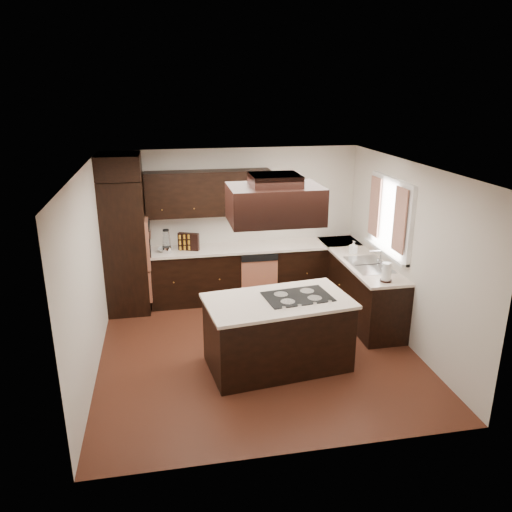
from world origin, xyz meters
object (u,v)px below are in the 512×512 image
island (278,334)px  spice_rack (189,242)px  range_hood (275,204)px  oven_column (126,246)px

island → spice_rack: size_ratio=5.10×
range_hood → spice_rack: 2.72m
oven_column → spice_rack: bearing=3.9°
oven_column → island: oven_column is taller
island → range_hood: size_ratio=1.65×
range_hood → spice_rack: (-0.89, 2.32, -1.10)m
oven_column → island: (1.96, -2.15, -0.62)m
oven_column → spice_rack: size_ratio=6.24×
oven_column → island: size_ratio=1.22×
oven_column → range_hood: size_ratio=2.02×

